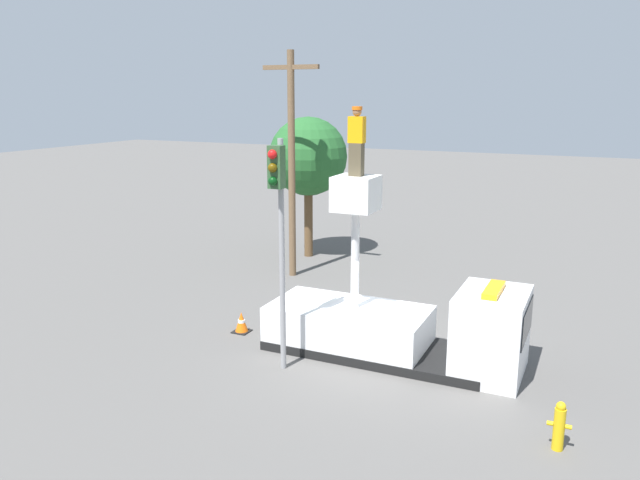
{
  "coord_description": "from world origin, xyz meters",
  "views": [
    {
      "loc": [
        5.17,
        -14.8,
        6.8
      ],
      "look_at": [
        -1.24,
        -0.94,
        3.2
      ],
      "focal_mm": 35.0,
      "sensor_mm": 36.0,
      "label": 1
    }
  ],
  "objects_px": {
    "tree_left_bg": "(308,157)",
    "utility_pole": "(292,158)",
    "fire_hydrant": "(559,426)",
    "bucket_truck": "(397,326)",
    "traffic_cone_rear": "(241,323)",
    "traffic_light_pole": "(279,211)",
    "worker": "(357,141)"
  },
  "relations": [
    {
      "from": "bucket_truck",
      "to": "tree_left_bg",
      "type": "relative_size",
      "value": 1.15
    },
    {
      "from": "utility_pole",
      "to": "fire_hydrant",
      "type": "bearing_deg",
      "value": -39.86
    },
    {
      "from": "worker",
      "to": "fire_hydrant",
      "type": "xyz_separation_m",
      "value": [
        5.45,
        -2.91,
        -5.12
      ]
    },
    {
      "from": "traffic_light_pole",
      "to": "fire_hydrant",
      "type": "relative_size",
      "value": 5.7
    },
    {
      "from": "traffic_cone_rear",
      "to": "utility_pole",
      "type": "height_order",
      "value": "utility_pole"
    },
    {
      "from": "traffic_cone_rear",
      "to": "tree_left_bg",
      "type": "height_order",
      "value": "tree_left_bg"
    },
    {
      "from": "traffic_light_pole",
      "to": "traffic_cone_rear",
      "type": "relative_size",
      "value": 9.51
    },
    {
      "from": "fire_hydrant",
      "to": "traffic_cone_rear",
      "type": "distance_m",
      "value": 9.29
    },
    {
      "from": "worker",
      "to": "bucket_truck",
      "type": "bearing_deg",
      "value": 0.0
    },
    {
      "from": "fire_hydrant",
      "to": "utility_pole",
      "type": "height_order",
      "value": "utility_pole"
    },
    {
      "from": "fire_hydrant",
      "to": "traffic_cone_rear",
      "type": "relative_size",
      "value": 1.67
    },
    {
      "from": "bucket_truck",
      "to": "utility_pole",
      "type": "distance_m",
      "value": 8.98
    },
    {
      "from": "bucket_truck",
      "to": "traffic_light_pole",
      "type": "xyz_separation_m",
      "value": [
        -2.39,
        -2.01,
        3.22
      ]
    },
    {
      "from": "bucket_truck",
      "to": "fire_hydrant",
      "type": "height_order",
      "value": "bucket_truck"
    },
    {
      "from": "utility_pole",
      "to": "tree_left_bg",
      "type": "bearing_deg",
      "value": 104.02
    },
    {
      "from": "worker",
      "to": "utility_pole",
      "type": "height_order",
      "value": "utility_pole"
    },
    {
      "from": "worker",
      "to": "traffic_light_pole",
      "type": "relative_size",
      "value": 0.3
    },
    {
      "from": "traffic_light_pole",
      "to": "traffic_cone_rear",
      "type": "height_order",
      "value": "traffic_light_pole"
    },
    {
      "from": "bucket_truck",
      "to": "worker",
      "type": "height_order",
      "value": "worker"
    },
    {
      "from": "fire_hydrant",
      "to": "worker",
      "type": "bearing_deg",
      "value": 151.89
    },
    {
      "from": "worker",
      "to": "fire_hydrant",
      "type": "bearing_deg",
      "value": -28.11
    },
    {
      "from": "tree_left_bg",
      "to": "worker",
      "type": "bearing_deg",
      "value": -57.14
    },
    {
      "from": "utility_pole",
      "to": "bucket_truck",
      "type": "bearing_deg",
      "value": -43.21
    },
    {
      "from": "worker",
      "to": "traffic_cone_rear",
      "type": "height_order",
      "value": "worker"
    },
    {
      "from": "fire_hydrant",
      "to": "tree_left_bg",
      "type": "distance_m",
      "value": 16.25
    },
    {
      "from": "worker",
      "to": "tree_left_bg",
      "type": "bearing_deg",
      "value": 122.86
    },
    {
      "from": "worker",
      "to": "utility_pole",
      "type": "bearing_deg",
      "value": 130.33
    },
    {
      "from": "worker",
      "to": "traffic_cone_rear",
      "type": "bearing_deg",
      "value": -176.32
    },
    {
      "from": "traffic_light_pole",
      "to": "tree_left_bg",
      "type": "distance_m",
      "value": 11.37
    },
    {
      "from": "tree_left_bg",
      "to": "utility_pole",
      "type": "relative_size",
      "value": 0.71
    },
    {
      "from": "traffic_light_pole",
      "to": "fire_hydrant",
      "type": "xyz_separation_m",
      "value": [
        6.63,
        -0.9,
        -3.58
      ]
    },
    {
      "from": "tree_left_bg",
      "to": "fire_hydrant",
      "type": "bearing_deg",
      "value": -46.21
    }
  ]
}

